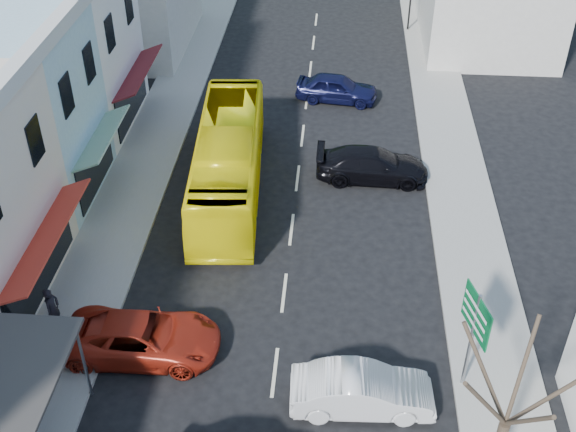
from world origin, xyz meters
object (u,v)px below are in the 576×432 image
object	(u,v)px
pedestrian_left	(53,310)
direction_sign	(471,343)
bus	(229,162)
car_white	(362,392)
street_tree	(505,424)
car_red	(143,338)

from	to	relation	value
pedestrian_left	direction_sign	bearing A→B (deg)	-83.24
pedestrian_left	bus	bearing A→B (deg)	-15.26
car_white	direction_sign	world-z (taller)	direction_sign
car_white	pedestrian_left	distance (m)	11.25
bus	pedestrian_left	distance (m)	10.65
direction_sign	street_tree	world-z (taller)	street_tree
street_tree	bus	bearing A→B (deg)	121.24
bus	street_tree	distance (m)	18.19
car_red	direction_sign	world-z (taller)	direction_sign
pedestrian_left	direction_sign	xyz separation A→B (m)	(14.31, -1.47, 1.04)
direction_sign	bus	bearing A→B (deg)	114.77
car_white	car_red	xyz separation A→B (m)	(-7.55, 1.78, 0.00)
pedestrian_left	direction_sign	world-z (taller)	direction_sign
car_white	street_tree	world-z (taller)	street_tree
bus	pedestrian_left	bearing A→B (deg)	-121.79
direction_sign	street_tree	distance (m)	4.92
car_red	pedestrian_left	size ratio (longest dim) A/B	2.71
car_white	street_tree	bearing A→B (deg)	-138.23
car_red	direction_sign	distance (m)	11.02
bus	direction_sign	bearing A→B (deg)	-53.24
car_red	direction_sign	bearing A→B (deg)	-93.95
bus	pedestrian_left	xyz separation A→B (m)	(-4.97, -9.40, -0.55)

